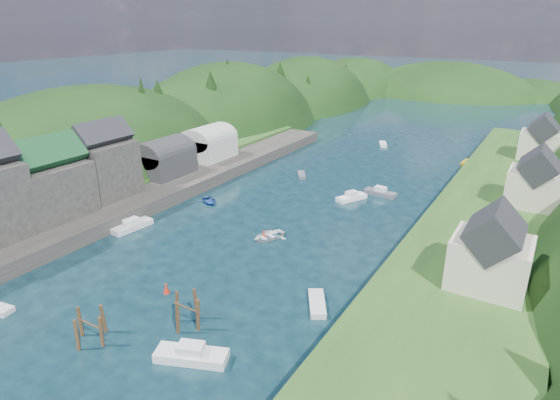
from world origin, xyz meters
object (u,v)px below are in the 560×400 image
Objects in this scene: piling_cluster_near at (91,329)px; piling_cluster_far at (187,313)px; channel_buoy_far at (264,235)px; channel_buoy_near at (166,289)px.

piling_cluster_near is 0.91× the size of piling_cluster_far.
channel_buoy_far is (1.75, 25.29, -0.70)m from piling_cluster_near.
piling_cluster_far is 19.71m from channel_buoy_far.
channel_buoy_far is at bearing 86.04° from piling_cluster_near.
piling_cluster_far is 3.49× the size of channel_buoy_far.
channel_buoy_far is at bearing 101.97° from piling_cluster_far.
piling_cluster_far is (5.83, 6.03, 0.17)m from piling_cluster_near.
piling_cluster_near is 8.39m from piling_cluster_far.
channel_buoy_near is 16.24m from channel_buoy_far.
channel_buoy_near and channel_buoy_far have the same top height.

